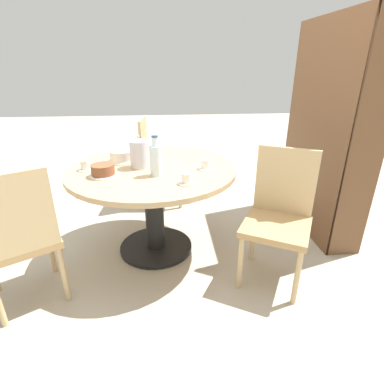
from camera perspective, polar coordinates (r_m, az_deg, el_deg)
The scene contains 13 objects.
ground_plane at distance 2.55m, azimuth -6.80°, elevation -10.51°, with size 14.00×14.00×0.00m, color #B2A893.
dining_table at distance 2.29m, azimuth -7.43°, elevation 0.82°, with size 1.24×1.24×0.71m.
chair_a at distance 2.09m, azimuth 16.22°, elevation -4.20°, with size 0.57×0.57×0.91m.
chair_b at distance 3.20m, azimuth -6.68°, elevation 6.15°, with size 0.45×0.45×0.91m.
chair_c at distance 2.04m, azimuth -30.14°, elevation -7.45°, with size 0.58×0.58×0.91m.
bookshelf at distance 2.82m, azimuth 24.19°, elevation 9.94°, with size 1.05×0.28×1.75m.
coffee_pot at distance 2.22m, azimuth -10.00°, elevation 7.32°, with size 0.14×0.14×0.24m.
water_bottle at distance 2.03m, azimuth -6.93°, elevation 6.15°, with size 0.08×0.08×0.28m.
cake_main at distance 2.40m, azimuth -13.14°, elevation 6.68°, with size 0.22×0.22×0.09m.
cake_second at distance 2.11m, azimuth -16.59°, elevation 3.92°, with size 0.19×0.19×0.08m.
cup_a at distance 1.90m, azimuth -1.08°, elevation 2.41°, with size 0.12×0.12×0.07m.
cup_b at distance 2.17m, azimuth 2.54°, elevation 5.11°, with size 0.12×0.12×0.07m.
cup_c at distance 2.28m, azimuth -19.66°, elevation 4.65°, with size 0.12×0.12×0.07m.
Camera 1 is at (2.12, 0.11, 1.41)m, focal length 28.00 mm.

